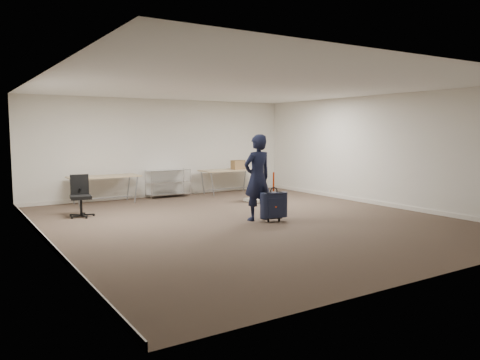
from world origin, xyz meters
TOP-DOWN VIEW (x-y plane):
  - ground at (0.00, 0.00)m, footprint 9.00×9.00m
  - room_shell at (0.00, 1.38)m, footprint 8.00×9.00m
  - folding_table_left at (-1.90, 3.95)m, footprint 1.80×0.75m
  - folding_table_right at (1.90, 3.95)m, footprint 1.80×0.75m
  - wire_shelf at (0.00, 4.20)m, footprint 1.22×0.47m
  - person at (0.20, -0.05)m, footprint 0.69×0.48m
  - suitcase at (0.38, -0.39)m, footprint 0.43×0.31m
  - office_chair at (-2.88, 2.37)m, footprint 0.56×0.56m
  - equipment_cart at (1.62, 2.08)m, footprint 0.53×0.53m
  - cardboard_box at (2.15, 3.86)m, footprint 0.37×0.28m

SIDE VIEW (x-z plane):
  - ground at x=0.00m, z-range 0.00..0.00m
  - room_shell at x=0.00m, z-range -4.45..4.55m
  - equipment_cart at x=1.62m, z-range -0.22..0.69m
  - office_chair at x=-2.88m, z-range -0.18..0.74m
  - suitcase at x=0.38m, z-range -0.17..0.87m
  - wire_shelf at x=0.00m, z-range 0.04..0.84m
  - folding_table_left at x=-1.90m, z-range 0.31..1.04m
  - folding_table_right at x=1.90m, z-range 0.31..1.04m
  - cardboard_box at x=2.15m, z-range 0.73..1.01m
  - person at x=0.20m, z-range 0.00..1.82m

